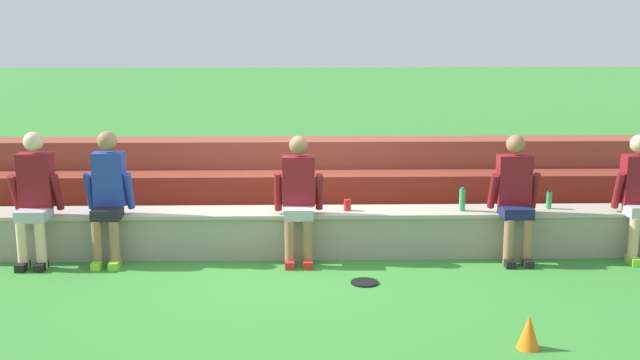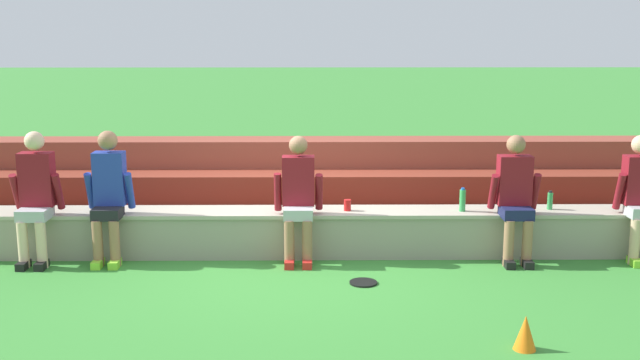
{
  "view_description": "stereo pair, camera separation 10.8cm",
  "coord_description": "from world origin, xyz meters",
  "px_view_note": "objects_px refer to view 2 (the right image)",
  "views": [
    {
      "loc": [
        0.19,
        -8.07,
        2.53
      ],
      "look_at": [
        0.37,
        0.24,
        0.86
      ],
      "focal_mm": 42.9,
      "sensor_mm": 36.0,
      "label": 1
    },
    {
      "loc": [
        0.3,
        -8.07,
        2.53
      ],
      "look_at": [
        0.37,
        0.24,
        0.86
      ],
      "focal_mm": 42.9,
      "sensor_mm": 36.0,
      "label": 2
    }
  ],
  "objects_px": {
    "person_left_of_center": "(109,193)",
    "water_bottle_mid_left": "(463,200)",
    "person_far_right": "(640,195)",
    "person_far_left": "(36,194)",
    "sports_cone": "(525,333)",
    "water_bottle_center_gap": "(550,201)",
    "person_right_of_center": "(515,195)",
    "person_center": "(298,196)",
    "plastic_cup_middle": "(347,205)",
    "frisbee": "(363,283)"
  },
  "relations": [
    {
      "from": "sports_cone",
      "to": "person_left_of_center",
      "type": "bearing_deg",
      "value": 148.47
    },
    {
      "from": "person_far_right",
      "to": "person_center",
      "type": "bearing_deg",
      "value": -179.93
    },
    {
      "from": "person_left_of_center",
      "to": "person_far_right",
      "type": "height_order",
      "value": "person_left_of_center"
    },
    {
      "from": "plastic_cup_middle",
      "to": "sports_cone",
      "type": "xyz_separation_m",
      "value": [
        1.3,
        -2.6,
        -0.43
      ]
    },
    {
      "from": "person_center",
      "to": "plastic_cup_middle",
      "type": "distance_m",
      "value": 0.61
    },
    {
      "from": "water_bottle_center_gap",
      "to": "frisbee",
      "type": "height_order",
      "value": "water_bottle_center_gap"
    },
    {
      "from": "person_center",
      "to": "person_right_of_center",
      "type": "bearing_deg",
      "value": -0.29
    },
    {
      "from": "water_bottle_mid_left",
      "to": "plastic_cup_middle",
      "type": "bearing_deg",
      "value": 178.33
    },
    {
      "from": "person_far_left",
      "to": "person_far_right",
      "type": "distance_m",
      "value": 6.54
    },
    {
      "from": "plastic_cup_middle",
      "to": "person_far_left",
      "type": "bearing_deg",
      "value": -175.81
    },
    {
      "from": "person_left_of_center",
      "to": "person_far_right",
      "type": "xyz_separation_m",
      "value": [
        5.77,
        -0.02,
        -0.03
      ]
    },
    {
      "from": "water_bottle_mid_left",
      "to": "plastic_cup_middle",
      "type": "relative_size",
      "value": 2.12
    },
    {
      "from": "person_center",
      "to": "plastic_cup_middle",
      "type": "height_order",
      "value": "person_center"
    },
    {
      "from": "person_center",
      "to": "sports_cone",
      "type": "distance_m",
      "value": 3.06
    },
    {
      "from": "person_far_left",
      "to": "plastic_cup_middle",
      "type": "xyz_separation_m",
      "value": [
        3.37,
        0.25,
        -0.19
      ]
    },
    {
      "from": "person_left_of_center",
      "to": "person_right_of_center",
      "type": "relative_size",
      "value": 1.03
    },
    {
      "from": "person_right_of_center",
      "to": "sports_cone",
      "type": "distance_m",
      "value": 2.48
    },
    {
      "from": "person_far_left",
      "to": "sports_cone",
      "type": "height_order",
      "value": "person_far_left"
    },
    {
      "from": "person_far_right",
      "to": "water_bottle_mid_left",
      "type": "xyz_separation_m",
      "value": [
        -1.89,
        0.19,
        -0.1
      ]
    },
    {
      "from": "person_right_of_center",
      "to": "frisbee",
      "type": "bearing_deg",
      "value": -156.01
    },
    {
      "from": "person_far_right",
      "to": "frisbee",
      "type": "height_order",
      "value": "person_far_right"
    },
    {
      "from": "water_bottle_center_gap",
      "to": "plastic_cup_middle",
      "type": "relative_size",
      "value": 1.71
    },
    {
      "from": "person_right_of_center",
      "to": "water_bottle_mid_left",
      "type": "bearing_deg",
      "value": 158.73
    },
    {
      "from": "water_bottle_center_gap",
      "to": "sports_cone",
      "type": "distance_m",
      "value": 2.86
    },
    {
      "from": "water_bottle_mid_left",
      "to": "sports_cone",
      "type": "height_order",
      "value": "water_bottle_mid_left"
    },
    {
      "from": "person_far_left",
      "to": "frisbee",
      "type": "relative_size",
      "value": 5.13
    },
    {
      "from": "person_left_of_center",
      "to": "frisbee",
      "type": "xyz_separation_m",
      "value": [
        2.72,
        -0.79,
        -0.75
      ]
    },
    {
      "from": "water_bottle_mid_left",
      "to": "plastic_cup_middle",
      "type": "height_order",
      "value": "water_bottle_mid_left"
    },
    {
      "from": "person_left_of_center",
      "to": "person_far_right",
      "type": "distance_m",
      "value": 5.77
    },
    {
      "from": "person_far_left",
      "to": "plastic_cup_middle",
      "type": "height_order",
      "value": "person_far_left"
    },
    {
      "from": "person_far_left",
      "to": "water_bottle_mid_left",
      "type": "xyz_separation_m",
      "value": [
        4.65,
        0.21,
        -0.13
      ]
    },
    {
      "from": "water_bottle_center_gap",
      "to": "person_center",
      "type": "bearing_deg",
      "value": -174.46
    },
    {
      "from": "person_right_of_center",
      "to": "plastic_cup_middle",
      "type": "distance_m",
      "value": 1.83
    },
    {
      "from": "frisbee",
      "to": "sports_cone",
      "type": "xyz_separation_m",
      "value": [
        1.18,
        -1.61,
        0.13
      ]
    },
    {
      "from": "water_bottle_center_gap",
      "to": "frisbee",
      "type": "xyz_separation_m",
      "value": [
        -2.16,
        -1.04,
        -0.6
      ]
    },
    {
      "from": "person_center",
      "to": "plastic_cup_middle",
      "type": "bearing_deg",
      "value": 23.12
    },
    {
      "from": "person_right_of_center",
      "to": "sports_cone",
      "type": "bearing_deg",
      "value": -102.13
    },
    {
      "from": "person_right_of_center",
      "to": "person_center",
      "type": "bearing_deg",
      "value": 179.71
    },
    {
      "from": "water_bottle_mid_left",
      "to": "sports_cone",
      "type": "bearing_deg",
      "value": -89.46
    },
    {
      "from": "person_far_left",
      "to": "person_right_of_center",
      "type": "height_order",
      "value": "person_far_left"
    },
    {
      "from": "water_bottle_mid_left",
      "to": "frisbee",
      "type": "relative_size",
      "value": 0.95
    },
    {
      "from": "person_far_right",
      "to": "person_far_left",
      "type": "bearing_deg",
      "value": -179.82
    },
    {
      "from": "water_bottle_mid_left",
      "to": "plastic_cup_middle",
      "type": "xyz_separation_m",
      "value": [
        -1.28,
        0.04,
        -0.06
      ]
    },
    {
      "from": "person_far_right",
      "to": "sports_cone",
      "type": "xyz_separation_m",
      "value": [
        -1.87,
        -2.37,
        -0.59
      ]
    },
    {
      "from": "frisbee",
      "to": "sports_cone",
      "type": "distance_m",
      "value": 2.0
    },
    {
      "from": "person_far_right",
      "to": "water_bottle_center_gap",
      "type": "xyz_separation_m",
      "value": [
        -0.89,
        0.27,
        -0.12
      ]
    },
    {
      "from": "frisbee",
      "to": "person_far_right",
      "type": "bearing_deg",
      "value": 14.15
    },
    {
      "from": "person_left_of_center",
      "to": "water_bottle_mid_left",
      "type": "bearing_deg",
      "value": 2.53
    },
    {
      "from": "water_bottle_center_gap",
      "to": "frisbee",
      "type": "bearing_deg",
      "value": -154.34
    },
    {
      "from": "person_far_right",
      "to": "sports_cone",
      "type": "distance_m",
      "value": 3.08
    }
  ]
}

